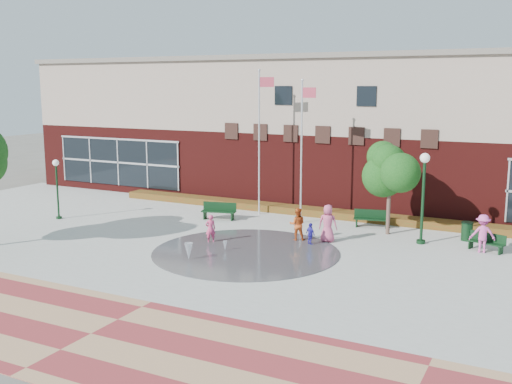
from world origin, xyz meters
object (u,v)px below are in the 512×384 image
at_px(child_splash, 211,229).
at_px(bench_left, 219,214).
at_px(flagpole_left, 260,135).
at_px(trash_can, 467,231).
at_px(flagpole_right, 302,144).

bearing_deg(child_splash, bench_left, -107.34).
distance_m(flagpole_left, trash_can, 12.31).
xyz_separation_m(flagpole_right, trash_can, (8.54, 0.17, -3.84)).
distance_m(trash_can, child_splash, 12.31).
distance_m(flagpole_left, child_splash, 7.81).
bearing_deg(flagpole_right, flagpole_left, 175.38).
xyz_separation_m(flagpole_left, bench_left, (-1.40, -2.31, -4.30)).
height_order(flagpole_left, bench_left, flagpole_left).
xyz_separation_m(flagpole_right, bench_left, (-4.41, -1.30, -4.00)).
bearing_deg(flagpole_left, child_splash, -86.84).
bearing_deg(flagpole_right, bench_left, -149.74).
distance_m(bench_left, child_splash, 4.90).
distance_m(flagpole_right, child_splash, 7.13).
xyz_separation_m(bench_left, child_splash, (2.13, -4.40, 0.37)).
bearing_deg(child_splash, flagpole_right, -155.01).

